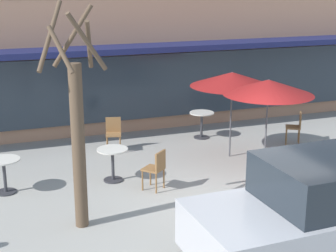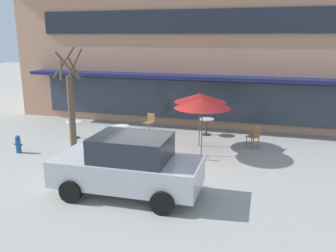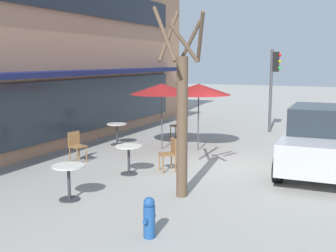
% 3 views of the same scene
% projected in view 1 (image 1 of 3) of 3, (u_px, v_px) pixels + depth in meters
% --- Properties ---
extents(ground_plane, '(80.00, 80.00, 0.00)m').
position_uv_depth(ground_plane, '(243.00, 209.00, 10.23)').
color(ground_plane, '#9E9B93').
extents(building_facade, '(19.52, 9.10, 7.06)m').
position_uv_depth(building_facade, '(113.00, 5.00, 18.26)').
color(building_facade, tan).
rests_on(building_facade, ground).
extents(cafe_table_near_wall, '(0.70, 0.70, 0.76)m').
position_uv_depth(cafe_table_near_wall, '(202.00, 121.00, 14.71)').
color(cafe_table_near_wall, '#333338').
rests_on(cafe_table_near_wall, ground).
extents(cafe_table_streetside, '(0.70, 0.70, 0.76)m').
position_uv_depth(cafe_table_streetside, '(113.00, 159.00, 11.55)').
color(cafe_table_streetside, '#333338').
rests_on(cafe_table_streetside, ground).
extents(cafe_table_by_tree, '(0.70, 0.70, 0.76)m').
position_uv_depth(cafe_table_by_tree, '(4.00, 170.00, 10.88)').
color(cafe_table_by_tree, '#333338').
rests_on(cafe_table_by_tree, ground).
extents(patio_umbrella_green_folded, '(2.10, 2.10, 2.20)m').
position_uv_depth(patio_umbrella_green_folded, '(268.00, 87.00, 11.79)').
color(patio_umbrella_green_folded, '#4C4C51').
rests_on(patio_umbrella_green_folded, ground).
extents(patio_umbrella_cream_folded, '(2.10, 2.10, 2.20)m').
position_uv_depth(patio_umbrella_cream_folded, '(232.00, 79.00, 12.73)').
color(patio_umbrella_cream_folded, '#4C4C51').
rests_on(patio_umbrella_cream_folded, ground).
extents(cafe_chair_0, '(0.56, 0.56, 0.89)m').
position_uv_depth(cafe_chair_0, '(156.00, 167.00, 11.03)').
color(cafe_chair_0, olive).
rests_on(cafe_chair_0, ground).
extents(cafe_chair_1, '(0.49, 0.49, 0.89)m').
position_uv_depth(cafe_chair_1, '(113.00, 132.00, 13.61)').
color(cafe_chair_1, olive).
rests_on(cafe_chair_1, ground).
extents(cafe_chair_2, '(0.55, 0.55, 0.89)m').
position_uv_depth(cafe_chair_2, '(296.00, 125.00, 14.18)').
color(cafe_chair_2, olive).
rests_on(cafe_chair_2, ground).
extents(parked_sedan, '(4.25, 2.10, 1.76)m').
position_uv_depth(parked_sedan, '(322.00, 212.00, 8.09)').
color(parked_sedan, '#B7B7BC').
rests_on(parked_sedan, ground).
extents(street_tree, '(1.20, 1.21, 4.06)m').
position_uv_depth(street_tree, '(77.00, 130.00, 9.06)').
color(street_tree, brown).
rests_on(street_tree, ground).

